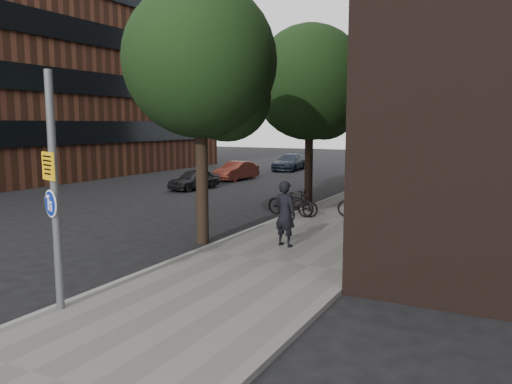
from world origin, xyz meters
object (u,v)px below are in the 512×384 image
Objects in this scene: parked_bike_facade_near at (363,205)px; parked_car_near at (194,179)px; pedestrian at (285,214)px; signpost at (54,191)px.

parked_bike_facade_near is 11.52m from parked_car_near.
pedestrian is at bearing -37.59° from parked_car_near.
pedestrian reaches higher than parked_bike_facade_near.
parked_car_near is (-9.76, 9.74, -0.49)m from pedestrian.
signpost is at bearing 162.67° from parked_bike_facade_near.
parked_car_near is at bearing 135.70° from signpost.
signpost is 2.34× the size of parked_bike_facade_near.
signpost is 2.36× the size of pedestrian.
signpost is 1.34× the size of parked_car_near.
signpost reaches higher than parked_bike_facade_near.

